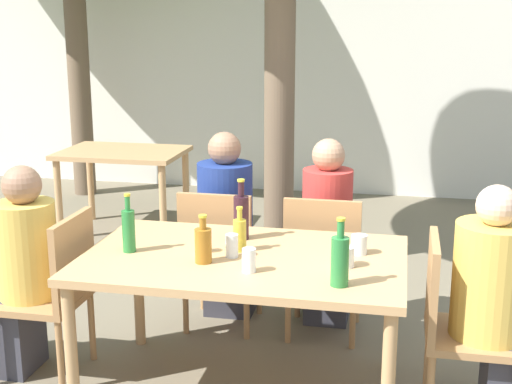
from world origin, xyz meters
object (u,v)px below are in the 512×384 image
(drinking_glass_1, at_px, (359,244))
(green_bottle_1, at_px, (129,229))
(patio_chair_1, at_px, (455,320))
(drinking_glass_2, at_px, (201,244))
(wine_bottle_2, at_px, (241,216))
(person_seated_3, at_px, (328,243))
(person_seated_0, at_px, (14,282))
(green_bottle_3, at_px, (340,260))
(oil_cruet_4, at_px, (240,234))
(patio_chair_0, at_px, (55,287))
(patio_chair_2, at_px, (219,252))
(dining_table_back, at_px, (123,163))
(drinking_glass_3, at_px, (249,260))
(patio_chair_3, at_px, (323,259))
(dining_table_front, at_px, (244,270))
(person_seated_2, at_px, (229,234))
(drinking_glass_4, at_px, (345,257))
(amber_bottle_0, at_px, (203,244))
(drinking_glass_0, at_px, (232,246))
(person_seated_1, at_px, (507,320))

(drinking_glass_1, bearing_deg, green_bottle_1, -169.92)
(patio_chair_1, distance_m, drinking_glass_1, 0.57)
(drinking_glass_2, bearing_deg, wine_bottle_2, 60.70)
(person_seated_3, distance_m, drinking_glass_1, 0.89)
(person_seated_0, height_order, green_bottle_3, person_seated_0)
(wine_bottle_2, xyz_separation_m, green_bottle_3, (0.57, -0.57, -0.01))
(drinking_glass_1, bearing_deg, wine_bottle_2, 169.17)
(oil_cruet_4, bearing_deg, patio_chair_0, -175.91)
(patio_chair_2, bearing_deg, person_seated_3, -159.37)
(dining_table_back, bearing_deg, drinking_glass_3, -57.71)
(patio_chair_3, relative_size, person_seated_3, 0.74)
(patio_chair_1, xyz_separation_m, wine_bottle_2, (-1.09, 0.27, 0.37))
(green_bottle_1, xyz_separation_m, drinking_glass_3, (0.65, -0.16, -0.06))
(dining_table_front, relative_size, patio_chair_1, 1.77)
(person_seated_2, relative_size, person_seated_3, 1.02)
(dining_table_front, relative_size, drinking_glass_2, 17.95)
(patio_chair_3, xyz_separation_m, oil_cruet_4, (-0.35, -0.66, 0.33))
(patio_chair_3, bearing_deg, drinking_glass_4, 103.49)
(person_seated_3, height_order, amber_bottle_0, person_seated_3)
(green_bottle_1, relative_size, drinking_glass_3, 2.65)
(amber_bottle_0, distance_m, green_bottle_3, 0.68)
(patio_chair_0, bearing_deg, dining_table_back, -165.76)
(patio_chair_3, distance_m, drinking_glass_1, 0.69)
(drinking_glass_0, xyz_separation_m, drinking_glass_1, (0.60, 0.17, -0.01))
(person_seated_2, distance_m, wine_bottle_2, 0.80)
(patio_chair_0, xyz_separation_m, wine_bottle_2, (0.95, 0.27, 0.37))
(person_seated_1, bearing_deg, drinking_glass_3, 100.33)
(dining_table_back, distance_m, patio_chair_2, 2.26)
(dining_table_front, distance_m, wine_bottle_2, 0.34)
(drinking_glass_3, bearing_deg, drinking_glass_0, 123.96)
(green_bottle_3, bearing_deg, person_seated_3, 98.18)
(patio_chair_2, relative_size, person_seated_3, 0.74)
(wine_bottle_2, bearing_deg, dining_table_back, 125.04)
(person_seated_3, bearing_deg, person_seated_2, 0.56)
(person_seated_3, xyz_separation_m, green_bottle_3, (0.18, -1.27, 0.34))
(patio_chair_2, distance_m, person_seated_0, 1.19)
(person_seated_3, distance_m, drinking_glass_3, 1.23)
(patio_chair_1, height_order, patio_chair_2, same)
(patio_chair_1, distance_m, wine_bottle_2, 1.18)
(patio_chair_1, bearing_deg, patio_chair_0, 90.00)
(person_seated_3, height_order, drinking_glass_2, person_seated_3)
(drinking_glass_2, distance_m, drinking_glass_4, 0.72)
(patio_chair_3, height_order, green_bottle_1, green_bottle_1)
(dining_table_front, xyz_separation_m, drinking_glass_3, (0.07, -0.21, 0.13))
(green_bottle_3, bearing_deg, amber_bottle_0, 165.77)
(person_seated_1, distance_m, person_seated_2, 1.84)
(patio_chair_2, bearing_deg, patio_chair_3, -180.00)
(wine_bottle_2, bearing_deg, drinking_glass_3, -73.00)
(patio_chair_3, bearing_deg, drinking_glass_1, 112.35)
(dining_table_back, xyz_separation_m, patio_chair_2, (1.35, -1.81, -0.14))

